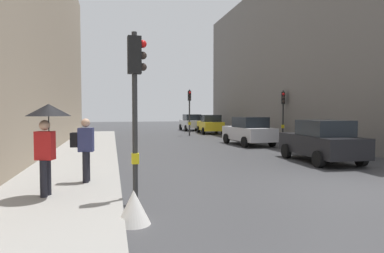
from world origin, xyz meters
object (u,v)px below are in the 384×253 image
car_dark_suv (322,141)px  warning_sign_triangle (134,207)px  car_white_compact (191,122)px  traffic_light_near_left (136,86)px  pedestrian_with_grey_backpack (84,146)px  traffic_light_far_median (189,104)px  traffic_light_mid_street (283,106)px  car_silver_hatchback (249,131)px  pedestrian_with_umbrella (47,124)px  car_yellow_taxi (210,124)px

car_dark_suv → warning_sign_triangle: car_dark_suv is taller
car_white_compact → traffic_light_near_left: bearing=-105.6°
pedestrian_with_grey_backpack → warning_sign_triangle: pedestrian_with_grey_backpack is taller
traffic_light_far_median → car_white_compact: size_ratio=0.94×
traffic_light_mid_street → car_dark_suv: (-3.13, -9.17, -1.58)m
traffic_light_near_left → car_silver_hatchback: size_ratio=0.91×
traffic_light_near_left → car_white_compact: 29.55m
car_white_compact → pedestrian_with_grey_backpack: 27.97m
pedestrian_with_umbrella → traffic_light_far_median: bearing=68.5°
car_silver_hatchback → pedestrian_with_grey_backpack: size_ratio=2.44×
traffic_light_near_left → pedestrian_with_grey_backpack: bearing=122.8°
car_yellow_taxi → car_silver_hatchback: 11.07m
car_yellow_taxi → car_white_compact: 5.33m
traffic_light_mid_street → car_silver_hatchback: 4.09m
pedestrian_with_grey_backpack → warning_sign_triangle: (1.14, -3.42, -0.84)m
car_silver_hatchback → car_dark_suv: bearing=-88.6°
car_yellow_taxi → traffic_light_near_left: bearing=-110.3°
car_white_compact → warning_sign_triangle: size_ratio=6.50×
car_yellow_taxi → car_silver_hatchback: same height
pedestrian_with_umbrella → warning_sign_triangle: bearing=-47.0°
traffic_light_mid_street → traffic_light_far_median: bearing=127.4°
car_dark_suv → car_yellow_taxi: same height
traffic_light_near_left → pedestrian_with_umbrella: 2.22m
car_white_compact → pedestrian_with_grey_backpack: size_ratio=2.39×
car_yellow_taxi → pedestrian_with_umbrella: size_ratio=2.02×
traffic_light_mid_street → pedestrian_with_umbrella: 18.70m
car_dark_suv → pedestrian_with_umbrella: 10.85m
traffic_light_mid_street → pedestrian_with_umbrella: bearing=-134.5°
car_dark_suv → car_silver_hatchback: bearing=91.4°
car_silver_hatchback → pedestrian_with_umbrella: 15.15m
pedestrian_with_grey_backpack → car_white_compact: bearing=70.8°
traffic_light_far_median → pedestrian_with_grey_backpack: size_ratio=2.23×
car_silver_hatchback → pedestrian_with_grey_backpack: (-9.09, -10.08, 0.29)m
car_white_compact → pedestrian_with_grey_backpack: pedestrian_with_grey_backpack is taller
car_white_compact → car_silver_hatchback: same height
car_yellow_taxi → pedestrian_with_umbrella: bearing=-115.0°
pedestrian_with_umbrella → car_silver_hatchback: bearing=49.7°
traffic_light_mid_street → traffic_light_far_median: (-5.17, 6.77, 0.26)m
pedestrian_with_umbrella → warning_sign_triangle: pedestrian_with_umbrella is taller
car_white_compact → car_dark_suv: bearing=-89.8°
pedestrian_with_umbrella → car_white_compact: bearing=70.4°
car_silver_hatchback → warning_sign_triangle: size_ratio=6.65×
car_yellow_taxi → car_dark_suv: bearing=-91.7°
car_silver_hatchback → pedestrian_with_grey_backpack: bearing=-132.1°
traffic_light_mid_street → warning_sign_triangle: 19.12m
car_white_compact → pedestrian_with_umbrella: (-9.90, -27.87, 0.96)m
traffic_light_far_median → car_dark_suv: (2.04, -15.94, -1.85)m
traffic_light_mid_street → car_yellow_taxi: (-2.59, 9.24, -1.58)m
warning_sign_triangle → car_silver_hatchback: bearing=59.5°
traffic_light_near_left → pedestrian_with_grey_backpack: 2.83m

